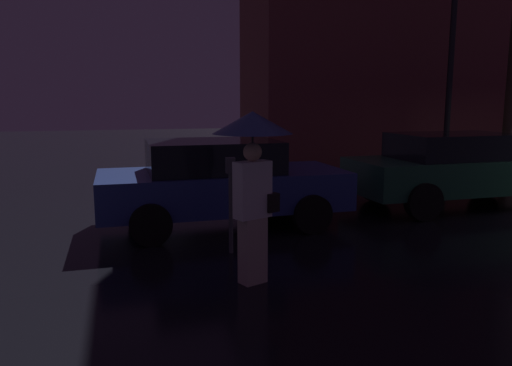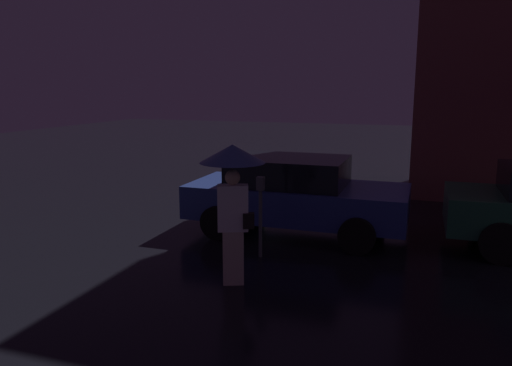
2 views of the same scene
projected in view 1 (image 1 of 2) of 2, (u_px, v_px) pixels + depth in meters
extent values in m
cube|color=brown|center=(371.00, 2.00, 14.21)|extent=(7.01, 3.00, 9.76)
cube|color=navy|center=(223.00, 189.00, 8.54)|extent=(4.15, 1.82, 0.63)
cube|color=black|center=(213.00, 156.00, 8.40)|extent=(2.16, 1.59, 0.52)
cylinder|color=black|center=(278.00, 194.00, 9.78)|extent=(0.64, 0.22, 0.64)
cylinder|color=black|center=(312.00, 214.00, 8.07)|extent=(0.64, 0.22, 0.64)
cylinder|color=black|center=(144.00, 201.00, 9.11)|extent=(0.64, 0.22, 0.64)
cylinder|color=black|center=(151.00, 224.00, 7.40)|extent=(0.64, 0.22, 0.64)
cube|color=#1E5638|center=(459.00, 174.00, 10.05)|extent=(4.45, 1.80, 0.65)
cube|color=black|center=(453.00, 146.00, 9.91)|extent=(2.33, 1.56, 0.49)
cylinder|color=black|center=(485.00, 180.00, 11.29)|extent=(0.69, 0.22, 0.69)
cylinder|color=black|center=(376.00, 186.00, 10.57)|extent=(0.69, 0.22, 0.69)
cylinder|color=black|center=(424.00, 202.00, 8.92)|extent=(0.69, 0.22, 0.69)
cube|color=beige|center=(253.00, 250.00, 5.87)|extent=(0.35, 0.29, 0.79)
cube|color=white|center=(253.00, 190.00, 5.75)|extent=(0.47, 0.34, 0.66)
sphere|color=tan|center=(253.00, 152.00, 5.68)|extent=(0.21, 0.21, 0.21)
cylinder|color=black|center=(253.00, 168.00, 5.71)|extent=(0.02, 0.02, 0.78)
cone|color=navy|center=(252.00, 123.00, 5.63)|extent=(0.92, 0.92, 0.25)
cube|color=black|center=(272.00, 203.00, 5.84)|extent=(0.19, 0.15, 0.22)
cylinder|color=#4C5154|center=(231.00, 214.00, 6.99)|extent=(0.06, 0.06, 1.14)
cube|color=#4C5154|center=(230.00, 165.00, 6.88)|extent=(0.12, 0.10, 0.22)
cylinder|color=black|center=(449.00, 94.00, 12.11)|extent=(0.14, 0.14, 4.58)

